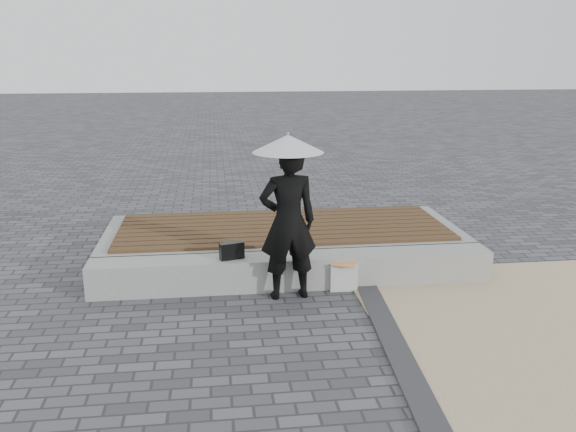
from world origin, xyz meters
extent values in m
plane|color=#515157|center=(0.00, 0.00, 0.00)|extent=(80.00, 80.00, 0.00)
cube|color=#323335|center=(0.75, -0.50, 0.02)|extent=(0.61, 5.20, 0.04)
cube|color=#A3A49F|center=(0.00, 1.60, 0.20)|extent=(5.00, 0.45, 0.40)
cube|color=gray|center=(0.00, 2.80, 0.20)|extent=(5.00, 2.00, 0.40)
imported|color=black|center=(-0.12, 1.25, 0.93)|extent=(0.72, 0.51, 1.85)
cylinder|color=#BABABF|center=(-0.12, 1.25, 1.34)|extent=(0.01, 0.01, 0.81)
cone|color=silver|center=(-0.12, 1.25, 1.84)|extent=(0.81, 0.81, 0.20)
sphere|color=#BABABF|center=(-0.12, 1.25, 1.95)|extent=(0.03, 0.03, 0.03)
cube|color=black|center=(-0.77, 1.55, 0.50)|extent=(0.31, 0.19, 0.21)
cube|color=silver|center=(0.58, 1.38, 0.17)|extent=(0.34, 0.15, 0.35)
cube|color=#F93746|center=(0.58, 1.33, 0.35)|extent=(0.32, 0.28, 0.01)
camera|label=1|loc=(-0.96, -5.52, 2.84)|focal=38.15mm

